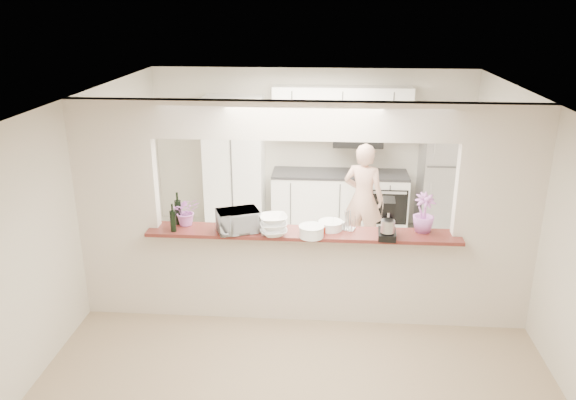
# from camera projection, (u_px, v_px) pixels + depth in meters

# --- Properties ---
(floor) EXTENTS (6.00, 6.00, 0.00)m
(floor) POSITION_uv_depth(u_px,v_px,m) (302.00, 316.00, 6.51)
(floor) COLOR tan
(floor) RESTS_ON ground
(tile_overlay) EXTENTS (5.00, 2.90, 0.01)m
(tile_overlay) POSITION_uv_depth(u_px,v_px,m) (307.00, 258.00, 7.96)
(tile_overlay) COLOR beige
(tile_overlay) RESTS_ON floor
(partition) EXTENTS (5.00, 0.15, 2.50)m
(partition) POSITION_uv_depth(u_px,v_px,m) (303.00, 196.00, 6.01)
(partition) COLOR beige
(partition) RESTS_ON floor
(bar_counter) EXTENTS (3.40, 0.38, 1.09)m
(bar_counter) POSITION_uv_depth(u_px,v_px,m) (302.00, 272.00, 6.31)
(bar_counter) COLOR beige
(bar_counter) RESTS_ON floor
(kitchen_cabinets) EXTENTS (3.15, 0.62, 2.25)m
(kitchen_cabinets) POSITION_uv_depth(u_px,v_px,m) (299.00, 169.00, 8.76)
(kitchen_cabinets) COLOR white
(kitchen_cabinets) RESTS_ON floor
(refrigerator) EXTENTS (0.75, 0.70, 1.70)m
(refrigerator) POSITION_uv_depth(u_px,v_px,m) (445.00, 182.00, 8.57)
(refrigerator) COLOR silver
(refrigerator) RESTS_ON floor
(flower_left) EXTENTS (0.35, 0.33, 0.32)m
(flower_left) POSITION_uv_depth(u_px,v_px,m) (186.00, 211.00, 6.23)
(flower_left) COLOR #D470BB
(flower_left) RESTS_ON bar_counter
(wine_bottle_a) EXTENTS (0.06, 0.06, 0.32)m
(wine_bottle_a) POSITION_uv_depth(u_px,v_px,m) (173.00, 221.00, 6.06)
(wine_bottle_a) COLOR black
(wine_bottle_a) RESTS_ON bar_counter
(wine_bottle_b) EXTENTS (0.07, 0.07, 0.37)m
(wine_bottle_b) POSITION_uv_depth(u_px,v_px,m) (178.00, 212.00, 6.26)
(wine_bottle_b) COLOR black
(wine_bottle_b) RESTS_ON bar_counter
(toaster_oven) EXTENTS (0.52, 0.44, 0.24)m
(toaster_oven) POSITION_uv_depth(u_px,v_px,m) (238.00, 221.00, 6.06)
(toaster_oven) COLOR #B8B9BE
(toaster_oven) RESTS_ON bar_counter
(serving_bowls) EXTENTS (0.36, 0.36, 0.22)m
(serving_bowls) POSITION_uv_depth(u_px,v_px,m) (273.00, 226.00, 5.97)
(serving_bowls) COLOR white
(serving_bowls) RESTS_ON bar_counter
(plate_stack_a) EXTENTS (0.27, 0.27, 0.12)m
(plate_stack_a) POSITION_uv_depth(u_px,v_px,m) (311.00, 231.00, 5.94)
(plate_stack_a) COLOR white
(plate_stack_a) RESTS_ON bar_counter
(plate_stack_b) EXTENTS (0.27, 0.27, 0.09)m
(plate_stack_b) POSITION_uv_depth(u_px,v_px,m) (331.00, 225.00, 6.14)
(plate_stack_b) COLOR white
(plate_stack_b) RESTS_ON bar_counter
(red_bowl) EXTENTS (0.15, 0.15, 0.07)m
(red_bowl) POSITION_uv_depth(u_px,v_px,m) (321.00, 228.00, 6.09)
(red_bowl) COLOR maroon
(red_bowl) RESTS_ON bar_counter
(tan_bowl) EXTENTS (0.16, 0.16, 0.07)m
(tan_bowl) POSITION_uv_depth(u_px,v_px,m) (307.00, 228.00, 6.10)
(tan_bowl) COLOR beige
(tan_bowl) RESTS_ON bar_counter
(utensil_caddy) EXTENTS (0.27, 0.20, 0.22)m
(utensil_caddy) POSITION_uv_depth(u_px,v_px,m) (344.00, 221.00, 6.13)
(utensil_caddy) COLOR silver
(utensil_caddy) RESTS_ON bar_counter
(stand_mixer) EXTENTS (0.20, 0.31, 0.43)m
(stand_mixer) POSITION_uv_depth(u_px,v_px,m) (388.00, 220.00, 5.89)
(stand_mixer) COLOR black
(stand_mixer) RESTS_ON bar_counter
(flower_right) EXTENTS (0.31, 0.31, 0.43)m
(flower_right) POSITION_uv_depth(u_px,v_px,m) (424.00, 213.00, 6.03)
(flower_right) COLOR #C871D2
(flower_right) RESTS_ON bar_counter
(person) EXTENTS (0.68, 0.56, 1.60)m
(person) POSITION_uv_depth(u_px,v_px,m) (363.00, 199.00, 7.96)
(person) COLOR #DAA68E
(person) RESTS_ON floor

